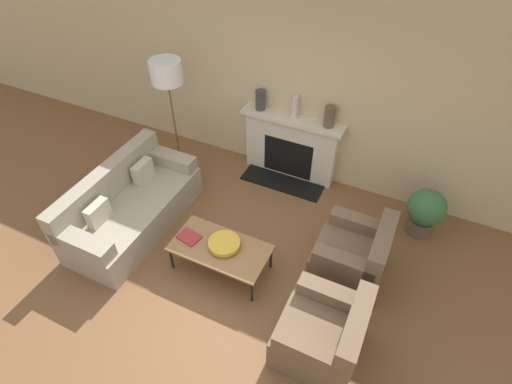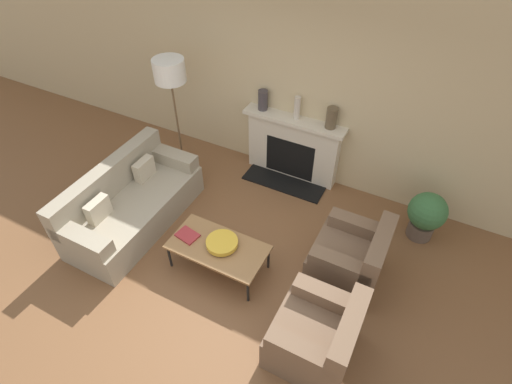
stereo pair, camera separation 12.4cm
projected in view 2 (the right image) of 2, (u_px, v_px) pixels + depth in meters
ground_plane at (215, 291)px, 4.69m from camera, size 18.00×18.00×0.00m
wall_back at (306, 86)px, 5.36m from camera, size 18.00×0.06×2.90m
fireplace at (292, 148)px, 5.94m from camera, size 1.50×0.59×1.01m
couch at (131, 204)px, 5.31m from camera, size 0.88×1.95×0.86m
armchair_near at (317, 336)px, 3.94m from camera, size 0.79×0.83×0.83m
armchair_far at (351, 258)px, 4.65m from camera, size 0.79×0.83×0.83m
coffee_table at (218, 248)px, 4.71m from camera, size 1.16×0.61×0.39m
bowl at (222, 243)px, 4.67m from camera, size 0.38×0.38×0.08m
book at (187, 235)px, 4.81m from camera, size 0.29×0.24×0.02m
floor_lamp at (170, 77)px, 5.37m from camera, size 0.43×0.43×1.78m
mantel_vase_left at (263, 100)px, 5.67m from camera, size 0.14×0.14×0.30m
mantel_vase_center_left at (297, 108)px, 5.48m from camera, size 0.09×0.09×0.33m
mantel_vase_center_right at (331, 118)px, 5.32m from camera, size 0.15×0.15×0.30m
potted_plant at (426, 214)px, 5.07m from camera, size 0.49×0.49×0.69m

